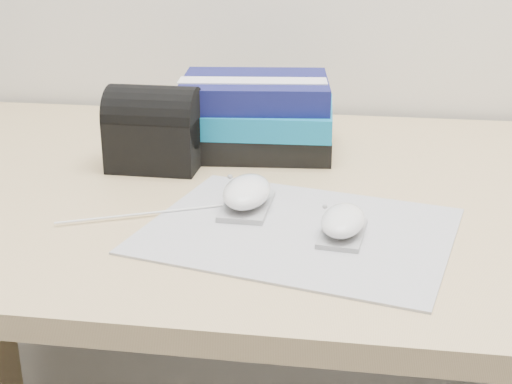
# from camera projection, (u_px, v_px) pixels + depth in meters

# --- Properties ---
(desk) EXTENTS (1.60, 0.80, 0.73)m
(desk) POSITION_uv_depth(u_px,v_px,m) (347.00, 310.00, 1.15)
(desk) COLOR tan
(desk) RESTS_ON ground
(mousepad) EXTENTS (0.41, 0.35, 0.00)m
(mousepad) POSITION_uv_depth(u_px,v_px,m) (299.00, 230.00, 0.87)
(mousepad) COLOR gray
(mousepad) RESTS_ON desk
(mouse_rear) EXTENTS (0.06, 0.11, 0.05)m
(mouse_rear) POSITION_uv_depth(u_px,v_px,m) (247.00, 194.00, 0.92)
(mouse_rear) COLOR #9E9EA0
(mouse_rear) RESTS_ON mousepad
(mouse_front) EXTENTS (0.06, 0.10, 0.04)m
(mouse_front) POSITION_uv_depth(u_px,v_px,m) (343.00, 223.00, 0.84)
(mouse_front) COLOR #98989A
(mouse_front) RESTS_ON mousepad
(usb_cable) EXTENTS (0.22, 0.10, 0.00)m
(usb_cable) POSITION_uv_depth(u_px,v_px,m) (151.00, 213.00, 0.91)
(usb_cable) COLOR white
(usb_cable) RESTS_ON mousepad
(book_stack) EXTENTS (0.26, 0.21, 0.12)m
(book_stack) POSITION_uv_depth(u_px,v_px,m) (257.00, 115.00, 1.16)
(book_stack) COLOR black
(book_stack) RESTS_ON desk
(pouch) EXTENTS (0.14, 0.09, 0.13)m
(pouch) POSITION_uv_depth(u_px,v_px,m) (154.00, 129.00, 1.07)
(pouch) COLOR black
(pouch) RESTS_ON desk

